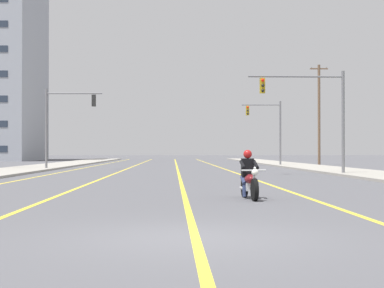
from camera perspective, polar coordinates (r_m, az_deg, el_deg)
ground_plane at (r=10.02m, az=-0.25°, el=-8.83°), size 400.00×400.00×0.00m
lane_stripe_center at (r=54.94m, az=-1.44°, el=-2.15°), size 0.16×100.00×0.01m
lane_stripe_left at (r=55.06m, az=-5.63°, el=-2.15°), size 0.16×100.00×0.01m
lane_stripe_right at (r=55.09m, az=2.44°, el=-2.15°), size 0.16×100.00×0.01m
lane_stripe_far_left at (r=55.44m, az=-9.56°, el=-2.13°), size 0.16×100.00×0.01m
sidewalk_kerb_right at (r=51.27m, az=11.29°, el=-2.17°), size 4.40×110.00×0.14m
sidewalk_kerb_left at (r=51.15m, az=-14.35°, el=-2.17°), size 4.40×110.00×0.14m
motorcycle_with_rider at (r=18.09m, az=5.39°, el=-3.32°), size 0.70×2.19×1.46m
traffic_signal_near_right at (r=36.72m, az=11.52°, el=3.60°), size 5.78×0.37×6.20m
traffic_signal_near_left at (r=47.47m, az=-12.11°, el=2.53°), size 4.37×0.37×6.20m
traffic_signal_mid_right at (r=58.31m, az=7.31°, el=1.89°), size 3.78×0.37×6.20m
utility_pole_right_far at (r=61.92m, az=11.88°, el=2.86°), size 1.81×0.26×10.08m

